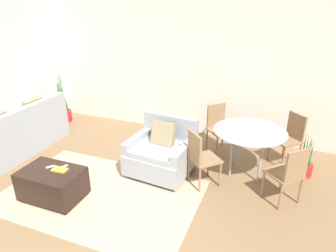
% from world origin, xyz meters
% --- Properties ---
extents(ground_plane, '(20.00, 20.00, 0.00)m').
position_xyz_m(ground_plane, '(0.00, 0.00, 0.00)').
color(ground_plane, brown).
extents(wall_back, '(12.00, 0.06, 2.75)m').
position_xyz_m(wall_back, '(0.00, 3.36, 1.38)').
color(wall_back, silver).
rests_on(wall_back, ground_plane).
extents(area_rug, '(2.90, 1.88, 0.01)m').
position_xyz_m(area_rug, '(-0.47, 0.64, 0.00)').
color(area_rug, tan).
rests_on(area_rug, ground_plane).
extents(couch, '(0.86, 2.07, 0.93)m').
position_xyz_m(couch, '(-2.69, 1.23, 0.32)').
color(couch, '#999EA8').
rests_on(couch, ground_plane).
extents(armchair, '(1.05, 0.98, 0.90)m').
position_xyz_m(armchair, '(0.13, 1.59, 0.35)').
color(armchair, '#999EA8').
rests_on(armchair, ground_plane).
extents(ottoman, '(0.87, 0.59, 0.46)m').
position_xyz_m(ottoman, '(-1.07, 0.33, 0.25)').
color(ottoman, black).
rests_on(ottoman, ground_plane).
extents(book_stack, '(0.22, 0.14, 0.03)m').
position_xyz_m(book_stack, '(-0.94, 0.39, 0.47)').
color(book_stack, gold).
rests_on(book_stack, ottoman).
extents(tv_remote_primary, '(0.09, 0.16, 0.01)m').
position_xyz_m(tv_remote_primary, '(-0.97, 0.47, 0.46)').
color(tv_remote_primary, '#B7B7BC').
rests_on(tv_remote_primary, ottoman).
extents(tv_remote_secondary, '(0.12, 0.13, 0.01)m').
position_xyz_m(tv_remote_secondary, '(-1.14, 0.42, 0.46)').
color(tv_remote_secondary, '#B7B7BC').
rests_on(tv_remote_secondary, ottoman).
extents(potted_plant, '(0.36, 0.36, 1.31)m').
position_xyz_m(potted_plant, '(-2.89, 2.81, 0.29)').
color(potted_plant, maroon).
rests_on(potted_plant, ground_plane).
extents(dining_table, '(1.16, 1.16, 0.77)m').
position_xyz_m(dining_table, '(1.46, 2.07, 0.69)').
color(dining_table, '#99A8AD').
rests_on(dining_table, ground_plane).
extents(dining_chair_near_left, '(0.59, 0.59, 0.90)m').
position_xyz_m(dining_chair_near_left, '(0.82, 1.44, 0.52)').
color(dining_chair_near_left, '#93704C').
rests_on(dining_chair_near_left, ground_plane).
extents(dining_chair_near_right, '(0.59, 0.59, 0.90)m').
position_xyz_m(dining_chair_near_right, '(2.09, 1.44, 0.52)').
color(dining_chair_near_right, '#93704C').
rests_on(dining_chair_near_right, ground_plane).
extents(dining_chair_far_left, '(0.59, 0.59, 0.90)m').
position_xyz_m(dining_chair_far_left, '(0.82, 2.71, 0.52)').
color(dining_chair_far_left, '#93704C').
rests_on(dining_chair_far_left, ground_plane).
extents(dining_chair_far_right, '(0.59, 0.59, 0.90)m').
position_xyz_m(dining_chair_far_right, '(2.09, 2.71, 0.52)').
color(dining_chair_far_right, '#93704C').
rests_on(dining_chair_far_right, ground_plane).
extents(potted_plant_small, '(0.25, 0.25, 0.79)m').
position_xyz_m(potted_plant_small, '(2.37, 2.32, 0.21)').
color(potted_plant_small, maroon).
rests_on(potted_plant_small, ground_plane).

